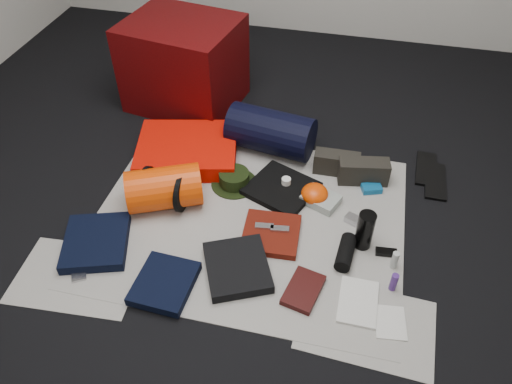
% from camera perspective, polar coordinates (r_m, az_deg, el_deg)
% --- Properties ---
extents(floor, '(4.50, 4.50, 0.02)m').
position_cam_1_polar(floor, '(2.64, -0.80, -3.27)').
color(floor, black).
rests_on(floor, ground).
extents(newspaper_mat, '(1.60, 1.30, 0.01)m').
position_cam_1_polar(newspaper_mat, '(2.64, -0.80, -3.08)').
color(newspaper_mat, beige).
rests_on(newspaper_mat, floor).
extents(newspaper_sheet_front_left, '(0.61, 0.44, 0.00)m').
position_cam_1_polar(newspaper_sheet_front_left, '(2.54, -19.69, -9.07)').
color(newspaper_sheet_front_left, beige).
rests_on(newspaper_sheet_front_left, floor).
extents(newspaper_sheet_front_right, '(0.60, 0.43, 0.00)m').
position_cam_1_polar(newspaper_sheet_front_right, '(2.30, 12.50, -14.60)').
color(newspaper_sheet_front_right, beige).
rests_on(newspaper_sheet_front_right, floor).
extents(red_cabinet, '(0.77, 0.68, 0.57)m').
position_cam_1_polar(red_cabinet, '(3.40, -8.23, 14.28)').
color(red_cabinet, '#4A0506').
rests_on(red_cabinet, floor).
extents(sleeping_pad, '(0.67, 0.59, 0.10)m').
position_cam_1_polar(sleeping_pad, '(3.00, -7.85, 4.78)').
color(sleeping_pad, red).
rests_on(sleeping_pad, newspaper_mat).
extents(stuff_sack, '(0.45, 0.37, 0.23)m').
position_cam_1_polar(stuff_sack, '(2.68, -10.45, 0.44)').
color(stuff_sack, '#DD3B03').
rests_on(stuff_sack, newspaper_mat).
extents(sack_strap_left, '(0.02, 0.22, 0.22)m').
position_cam_1_polar(sack_strap_left, '(2.72, -12.39, 0.67)').
color(sack_strap_left, black).
rests_on(sack_strap_left, newspaper_mat).
extents(sack_strap_right, '(0.03, 0.22, 0.22)m').
position_cam_1_polar(sack_strap_right, '(2.65, -8.43, 0.01)').
color(sack_strap_right, black).
rests_on(sack_strap_right, newspaper_mat).
extents(navy_duffel, '(0.54, 0.34, 0.26)m').
position_cam_1_polar(navy_duffel, '(2.99, 1.69, 6.91)').
color(navy_duffel, black).
rests_on(navy_duffel, newspaper_mat).
extents(boonie_brim, '(0.35, 0.35, 0.01)m').
position_cam_1_polar(boonie_brim, '(2.83, -2.49, 1.00)').
color(boonie_brim, black).
rests_on(boonie_brim, newspaper_mat).
extents(boonie_crown, '(0.17, 0.17, 0.07)m').
position_cam_1_polar(boonie_crown, '(2.80, -2.51, 1.62)').
color(boonie_crown, black).
rests_on(boonie_crown, boonie_brim).
extents(hiking_boot_left, '(0.26, 0.10, 0.13)m').
position_cam_1_polar(hiking_boot_left, '(2.90, 9.18, 3.29)').
color(hiking_boot_left, black).
rests_on(hiking_boot_left, newspaper_mat).
extents(hiking_boot_right, '(0.29, 0.15, 0.14)m').
position_cam_1_polar(hiking_boot_right, '(2.86, 12.17, 2.32)').
color(hiking_boot_right, black).
rests_on(hiking_boot_right, newspaper_mat).
extents(flip_flop_left, '(0.13, 0.31, 0.02)m').
position_cam_1_polar(flip_flop_left, '(3.09, 18.86, 2.52)').
color(flip_flop_left, black).
rests_on(flip_flop_left, floor).
extents(flip_flop_right, '(0.12, 0.31, 0.02)m').
position_cam_1_polar(flip_flop_right, '(3.02, 19.78, 1.18)').
color(flip_flop_right, black).
rests_on(flip_flop_right, floor).
extents(trousers_navy_a, '(0.40, 0.43, 0.05)m').
position_cam_1_polar(trousers_navy_a, '(2.61, -17.81, -5.47)').
color(trousers_navy_a, black).
rests_on(trousers_navy_a, newspaper_mat).
extents(trousers_navy_b, '(0.27, 0.31, 0.05)m').
position_cam_1_polar(trousers_navy_b, '(2.37, -10.41, -10.22)').
color(trousers_navy_b, black).
rests_on(trousers_navy_b, newspaper_mat).
extents(trousers_charcoal, '(0.40, 0.42, 0.05)m').
position_cam_1_polar(trousers_charcoal, '(2.39, -2.15, -8.59)').
color(trousers_charcoal, black).
rests_on(trousers_charcoal, newspaper_mat).
extents(black_tshirt, '(0.44, 0.43, 0.03)m').
position_cam_1_polar(black_tshirt, '(2.77, 2.92, 0.38)').
color(black_tshirt, black).
rests_on(black_tshirt, newspaper_mat).
extents(red_shirt, '(0.30, 0.30, 0.04)m').
position_cam_1_polar(red_shirt, '(2.54, 1.74, -4.80)').
color(red_shirt, '#581309').
rests_on(red_shirt, newspaper_mat).
extents(orange_stuff_sack, '(0.18, 0.18, 0.10)m').
position_cam_1_polar(orange_stuff_sack, '(2.72, 6.72, -0.20)').
color(orange_stuff_sack, '#DD3B03').
rests_on(orange_stuff_sack, newspaper_mat).
extents(first_aid_pouch, '(0.23, 0.20, 0.05)m').
position_cam_1_polar(first_aid_pouch, '(2.72, 7.41, -0.83)').
color(first_aid_pouch, gray).
rests_on(first_aid_pouch, newspaper_mat).
extents(water_bottle, '(0.10, 0.10, 0.21)m').
position_cam_1_polar(water_bottle, '(2.49, 12.34, -4.30)').
color(water_bottle, black).
rests_on(water_bottle, newspaper_mat).
extents(speaker, '(0.09, 0.21, 0.08)m').
position_cam_1_polar(speaker, '(2.47, 10.20, -6.80)').
color(speaker, black).
rests_on(speaker, newspaper_mat).
extents(compact_camera, '(0.10, 0.09, 0.04)m').
position_cam_1_polar(compact_camera, '(2.65, 11.11, -3.17)').
color(compact_camera, '#B6B6BB').
rests_on(compact_camera, newspaper_mat).
extents(cyan_case, '(0.12, 0.10, 0.03)m').
position_cam_1_polar(cyan_case, '(2.85, 13.07, 0.40)').
color(cyan_case, '#0E5587').
rests_on(cyan_case, newspaper_mat).
extents(toiletry_purple, '(0.04, 0.04, 0.10)m').
position_cam_1_polar(toiletry_purple, '(2.39, 15.47, -9.89)').
color(toiletry_purple, '#462373').
rests_on(toiletry_purple, newspaper_mat).
extents(toiletry_clear, '(0.04, 0.04, 0.10)m').
position_cam_1_polar(toiletry_clear, '(2.48, 15.57, -7.50)').
color(toiletry_clear, '#ADB2AD').
rests_on(toiletry_clear, newspaper_mat).
extents(paperback_book, '(0.19, 0.25, 0.03)m').
position_cam_1_polar(paperback_book, '(2.33, 5.44, -11.08)').
color(paperback_book, black).
rests_on(paperback_book, newspaper_mat).
extents(map_booklet, '(0.17, 0.25, 0.01)m').
position_cam_1_polar(map_booklet, '(2.34, 11.59, -12.19)').
color(map_booklet, silver).
rests_on(map_booklet, newspaper_mat).
extents(map_printout, '(0.15, 0.18, 0.01)m').
position_cam_1_polar(map_printout, '(2.32, 15.10, -14.18)').
color(map_printout, silver).
rests_on(map_printout, newspaper_mat).
extents(sunglasses, '(0.11, 0.05, 0.03)m').
position_cam_1_polar(sunglasses, '(2.54, 14.64, -6.68)').
color(sunglasses, black).
rests_on(sunglasses, newspaper_mat).
extents(key_cluster, '(0.09, 0.09, 0.01)m').
position_cam_1_polar(key_cluster, '(2.53, -19.58, -8.99)').
color(key_cluster, '#B6B6BB').
rests_on(key_cluster, newspaper_mat).
extents(tape_roll, '(0.05, 0.05, 0.04)m').
position_cam_1_polar(tape_roll, '(2.77, 3.47, 1.25)').
color(tape_roll, silver).
rests_on(tape_roll, black_tshirt).
extents(energy_bar_a, '(0.10, 0.05, 0.01)m').
position_cam_1_polar(energy_bar_a, '(2.53, 0.96, -3.93)').
color(energy_bar_a, '#B6B6BB').
rests_on(energy_bar_a, red_shirt).
extents(energy_bar_b, '(0.10, 0.05, 0.01)m').
position_cam_1_polar(energy_bar_b, '(2.52, 2.74, -4.23)').
color(energy_bar_b, '#B6B6BB').
rests_on(energy_bar_b, red_shirt).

